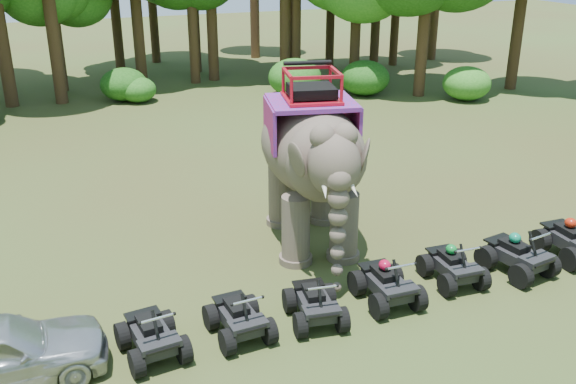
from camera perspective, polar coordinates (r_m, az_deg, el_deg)
name	(u,v)px	position (r m, az deg, el deg)	size (l,w,h in m)	color
ground	(306,282)	(15.66, 1.62, -8.00)	(110.00, 110.00, 0.00)	#47381E
elephant	(311,158)	(16.79, 2.10, 3.04)	(2.49, 5.67, 4.76)	brown
atv_0	(151,329)	(13.19, -12.06, -11.86)	(1.15, 1.58, 1.17)	black
atv_1	(239,312)	(13.52, -4.39, -10.55)	(1.13, 1.54, 1.14)	black
atv_2	(315,298)	(13.95, 2.42, -9.37)	(1.13, 1.55, 1.15)	black
atv_3	(387,278)	(14.76, 8.81, -7.57)	(1.20, 1.65, 1.22)	black
atv_4	(453,261)	(15.88, 14.50, -5.94)	(1.14, 1.56, 1.16)	black
atv_5	(518,250)	(16.77, 19.80, -4.85)	(1.23, 1.69, 1.25)	black
atv_6	(573,235)	(18.07, 24.02, -3.49)	(1.26, 1.73, 1.28)	black
tree_3	(356,9)	(35.42, 6.09, 15.91)	(5.79, 5.79, 8.28)	#195114
tree_4	(426,1)	(33.62, 12.14, 16.28)	(6.64, 6.64, 9.49)	#195114
tree_32	(55,24)	(36.26, -19.97, 13.84)	(4.86, 4.86, 6.94)	#195114
tree_36	(331,4)	(41.15, 3.82, 16.30)	(5.27, 5.27, 7.53)	#195114
tree_38	(192,8)	(36.43, -8.55, 15.83)	(5.68, 5.68, 8.11)	#195114
tree_39	(377,0)	(40.18, 7.90, 16.56)	(5.81, 5.81, 8.30)	#195114
tree_44	(396,5)	(41.91, 9.59, 16.07)	(5.19, 5.19, 7.42)	#195114
tree_45	(296,6)	(36.32, 0.72, 16.18)	(5.80, 5.80, 8.28)	#195114
tree_47	(49,0)	(33.28, -20.51, 15.71)	(6.92, 6.92, 9.88)	#195114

